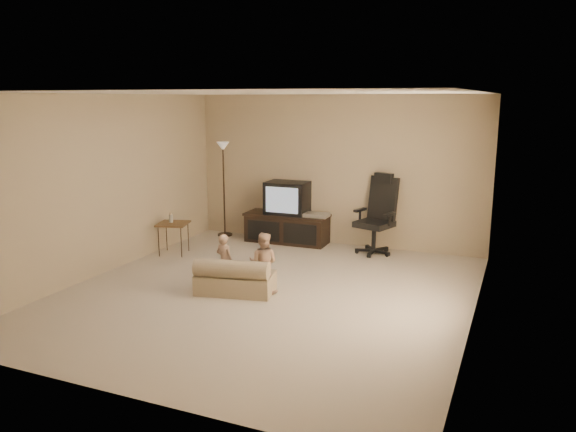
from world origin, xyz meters
name	(u,v)px	position (x,y,z in m)	size (l,w,h in m)	color
floor	(267,293)	(0.00, 0.00, 0.00)	(5.50, 5.50, 0.00)	#B7A691
room_shell	(266,175)	(0.00, 0.00, 1.52)	(5.50, 5.50, 5.50)	silver
tv_stand	(287,217)	(-0.77, 2.49, 0.44)	(1.48, 0.57, 1.05)	black
office_chair	(377,225)	(0.81, 2.43, 0.46)	(0.74, 0.76, 1.28)	black
side_table	(173,224)	(-2.16, 1.11, 0.49)	(0.56, 0.56, 0.68)	brown
floor_lamp	(223,168)	(-2.01, 2.50, 1.23)	(0.26, 0.26, 1.69)	black
child_sofa	(234,279)	(-0.38, -0.16, 0.19)	(1.05, 0.73, 0.47)	tan
toddler_left	(225,261)	(-0.60, -0.01, 0.36)	(0.26, 0.19, 0.72)	tan
toddler_right	(263,263)	(-0.05, 0.02, 0.39)	(0.38, 0.21, 0.79)	tan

